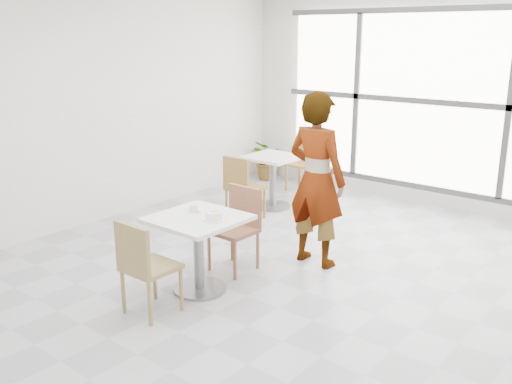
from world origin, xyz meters
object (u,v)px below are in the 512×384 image
Objects in this scene: main_table at (198,239)px; chair_far at (238,223)px; oatmeal_bowl at (214,216)px; plant_left at (269,160)px; person at (316,180)px; coffee_cup at (194,208)px; bg_table_left at (273,174)px; bg_chair_left_far at (306,159)px; chair_near at (143,263)px; bg_chair_left_near at (241,184)px.

main_table is 0.92× the size of chair_far.
oatmeal_bowl is 4.49m from plant_left.
person reaches higher than plant_left.
chair_far is at bearing 50.30° from person.
chair_far is 0.47× the size of person.
coffee_cup is at bearing 64.31° from person.
bg_table_left is (-1.33, 2.59, -0.31)m from oatmeal_bowl.
bg_chair_left_far is (-1.32, 3.69, -0.02)m from main_table.
plant_left is (-2.63, 2.54, -0.59)m from person.
chair_near is 2.76m from bg_chair_left_near.
bg_chair_left_near is 1.29× the size of plant_left.
bg_chair_left_far is at bearing 108.07° from coffee_cup.
coffee_cup is at bearing -71.93° from bg_chair_left_far.
chair_near reaches higher than bg_table_left.
coffee_cup is 4.26m from plant_left.
bg_chair_left_near is 1.00× the size of bg_chair_left_far.
chair_far is 3.28m from bg_chair_left_far.
plant_left is at bearing 130.18° from bg_table_left.
bg_table_left is (-1.00, 2.53, -0.29)m from coffee_cup.
chair_far is 1.00× the size of bg_chair_left_near.
main_table is 4.40m from plant_left.
coffee_cup is 0.18× the size of bg_chair_left_near.
plant_left is at bearing 171.18° from bg_chair_left_far.
chair_far is 0.75m from oatmeal_bowl.
person is (0.47, 1.29, 0.41)m from main_table.
bg_chair_left_far is at bearing 99.47° from bg_table_left.
bg_chair_left_near is 2.23m from plant_left.
person is (0.62, 1.20, 0.15)m from coffee_cup.
coffee_cup is (-0.15, 0.09, 0.26)m from main_table.
oatmeal_bowl is at bearing -67.62° from bg_chair_left_far.
chair_far is at bearing -86.90° from chair_near.
main_table is at bearing -70.31° from bg_chair_left_far.
chair_far reaches higher than main_table.
oatmeal_bowl is at bearing 8.41° from main_table.
bg_chair_left_near reaches higher than plant_left.
bg_chair_left_far is (-1.25, 3.03, 0.00)m from chair_far.
oatmeal_bowl is at bearing 124.61° from bg_chair_left_near.
main_table is 2.17m from bg_chair_left_near.
bg_chair_left_far is at bearing -73.19° from chair_near.
bg_chair_left_near is (0.05, -0.74, 0.01)m from bg_table_left.
chair_near is at bearing 77.90° from person.
bg_table_left is 0.75m from bg_chair_left_near.
chair_far and bg_chair_left_near have the same top height.
coffee_cup is (-0.33, 0.06, -0.01)m from oatmeal_bowl.
chair_far is 0.64m from coffee_cup.
main_table is 3.92m from bg_chair_left_far.
chair_near is 4.55m from bg_chair_left_far.
coffee_cup is at bearing -96.93° from chair_far.
plant_left is at bearing -64.36° from chair_near.
chair_near is 1.16× the size of bg_table_left.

